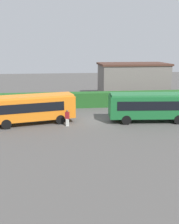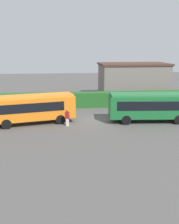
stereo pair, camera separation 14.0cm
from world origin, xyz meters
name	(u,v)px [view 1 (the left image)]	position (x,y,z in m)	size (l,w,h in m)	color
ground_plane	(94,121)	(0.00, 0.00, 0.00)	(110.86, 110.86, 0.00)	#514F4C
bus_orange	(32,108)	(-6.71, -0.52, 1.78)	(9.23, 4.30, 3.08)	orange
bus_green	(151,106)	(6.00, -1.16, 1.80)	(9.25, 3.23, 3.12)	#19602D
person_left	(67,118)	(-3.08, -1.84, 0.91)	(0.47, 0.40, 1.73)	silver
person_center	(127,107)	(4.16, 1.98, 0.98)	(0.50, 0.46, 1.84)	#334C8C
hedge_row	(87,100)	(0.00, 7.27, 0.99)	(67.43, 1.75, 1.97)	#225A22
depot_building	(133,80)	(8.08, 13.81, 2.74)	(10.84, 6.52, 5.45)	slate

